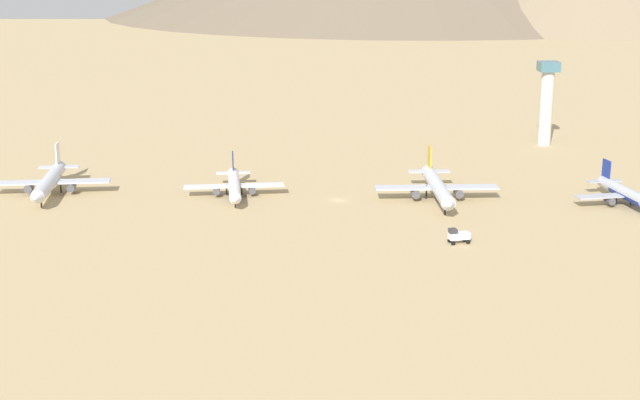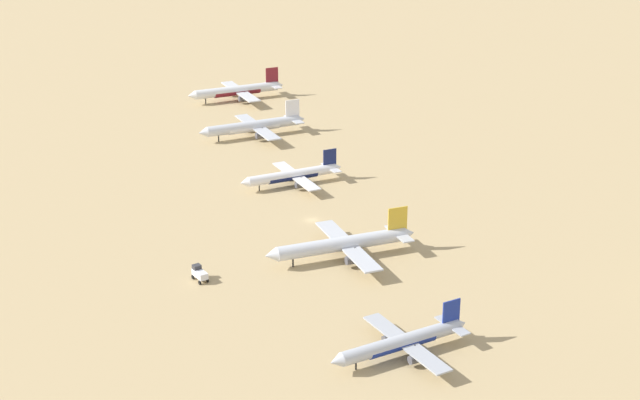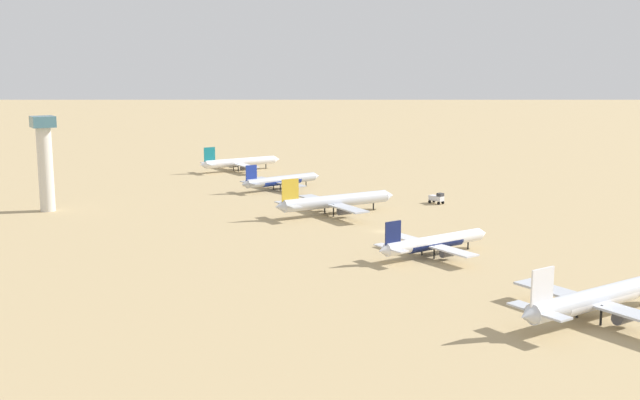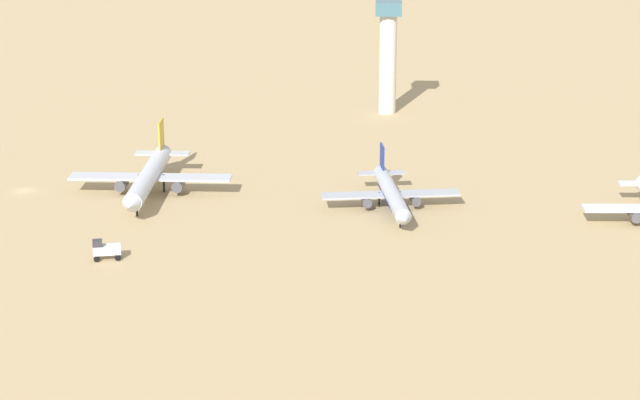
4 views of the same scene
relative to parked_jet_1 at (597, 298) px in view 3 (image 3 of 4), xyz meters
name	(u,v)px [view 3 (image 3 of 4)]	position (x,y,z in m)	size (l,w,h in m)	color
ground_plane	(382,232)	(9.22, 85.41, -4.17)	(1800.00, 1800.00, 0.00)	tan
parked_jet_1	(597,298)	(0.00, 0.00, 0.00)	(43.43, 35.31, 12.52)	silver
parked_jet_2	(434,242)	(4.13, 54.92, -0.65)	(36.64, 29.80, 10.56)	white
parked_jet_3	(335,201)	(10.72, 114.03, 0.15)	(44.27, 35.85, 12.80)	silver
parked_jet_4	(281,180)	(18.67, 167.15, -0.65)	(36.63, 29.92, 10.58)	#B2B7C1
parked_jet_5	(240,162)	(26.51, 222.57, -0.28)	(40.01, 32.47, 11.54)	white
service_truck	(437,198)	(51.36, 112.88, -2.09)	(3.67, 5.57, 3.90)	silver
control_tower	(45,159)	(-67.83, 166.82, 13.17)	(7.20, 7.20, 31.19)	beige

